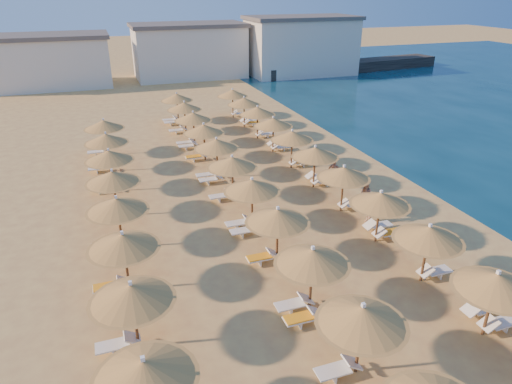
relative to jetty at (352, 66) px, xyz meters
name	(u,v)px	position (x,y,z in m)	size (l,w,h in m)	color
ground	(308,241)	(-28.17, -44.09, -0.75)	(220.00, 220.00, 0.00)	#D7B25E
jetty	(352,66)	(0.00, 0.00, 0.00)	(30.00, 4.00, 1.50)	black
hotel_blocks	(194,51)	(-23.98, 2.05, 2.95)	(49.87, 11.65, 8.10)	beige
parasol_row_east	(329,163)	(-24.84, -39.70, 1.61)	(3.08, 43.49, 2.88)	brown
parasol_row_west	(241,174)	(-30.34, -39.70, 1.61)	(3.08, 43.49, 2.88)	brown
parasol_row_inland	(115,191)	(-37.26, -39.70, 1.61)	(3.08, 28.79, 2.88)	brown
loungers	(257,206)	(-29.49, -39.93, -0.41)	(15.42, 41.02, 0.66)	white
beachgoer_a	(369,209)	(-24.11, -43.31, 0.05)	(0.59, 0.38, 1.61)	tan
beachgoer_b	(366,196)	(-23.30, -41.68, 0.06)	(0.78, 0.61, 1.62)	tan
beachgoer_c	(334,171)	(-23.20, -37.52, 0.02)	(0.90, 0.38, 1.54)	tan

